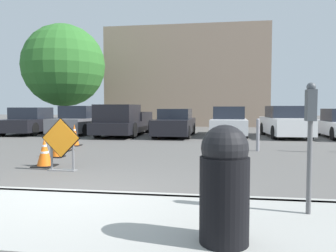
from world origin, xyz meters
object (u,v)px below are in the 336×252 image
(traffic_cone_fourth, at_px, (74,135))
(bollard_second, at_px, (309,137))
(pickup_truck, at_px, (123,122))
(traffic_cone_third, at_px, (65,142))
(traffic_cone_second, at_px, (57,145))
(parked_car_third, at_px, (175,123))
(trash_bin, at_px, (224,183))
(parked_car_second, at_px, (79,121))
(traffic_cone_nearest, at_px, (45,153))
(bollard_nearest, at_px, (258,134))
(parked_car_fifth, at_px, (285,123))
(parked_car_nearest, at_px, (31,122))
(parked_car_fourth, at_px, (229,122))
(parking_meter, at_px, (310,125))
(road_closed_sign, at_px, (61,143))

(traffic_cone_fourth, relative_size, bollard_second, 0.91)
(pickup_truck, bearing_deg, traffic_cone_third, 88.27)
(traffic_cone_second, distance_m, parked_car_third, 7.95)
(traffic_cone_third, height_order, trash_bin, trash_bin)
(parked_car_second, bearing_deg, traffic_cone_nearest, 109.34)
(bollard_nearest, bearing_deg, trash_bin, -99.14)
(pickup_truck, relative_size, bollard_second, 5.98)
(traffic_cone_third, height_order, parked_car_fifth, parked_car_fifth)
(traffic_cone_nearest, distance_m, trash_bin, 6.12)
(parked_car_nearest, relative_size, parked_car_third, 0.98)
(traffic_cone_second, relative_size, traffic_cone_third, 1.19)
(traffic_cone_second, distance_m, bollard_nearest, 6.45)
(parked_car_fourth, relative_size, parking_meter, 2.78)
(traffic_cone_nearest, xyz_separation_m, traffic_cone_third, (-0.87, 2.88, -0.04))
(road_closed_sign, relative_size, bollard_second, 1.35)
(road_closed_sign, distance_m, traffic_cone_nearest, 0.88)
(bollard_second, bearing_deg, pickup_truck, 146.70)
(parked_car_second, height_order, trash_bin, parked_car_second)
(traffic_cone_third, xyz_separation_m, bollard_nearest, (6.47, 0.88, 0.28))
(traffic_cone_third, distance_m, bollard_second, 8.16)
(bollard_nearest, bearing_deg, parking_meter, -91.94)
(parked_car_third, relative_size, bollard_second, 4.97)
(traffic_cone_nearest, distance_m, bollard_nearest, 6.74)
(bollard_second, bearing_deg, parked_car_third, 134.30)
(traffic_cone_fourth, distance_m, parked_car_nearest, 7.03)
(traffic_cone_second, xyz_separation_m, pickup_truck, (-0.15, 7.43, 0.37))
(bollard_nearest, bearing_deg, parked_car_fourth, 97.15)
(traffic_cone_third, bearing_deg, bollard_second, 6.16)
(traffic_cone_second, height_order, traffic_cone_third, traffic_cone_second)
(trash_bin, height_order, parking_meter, parking_meter)
(traffic_cone_fourth, relative_size, trash_bin, 0.71)
(trash_bin, bearing_deg, parking_meter, 44.48)
(trash_bin, relative_size, bollard_second, 1.27)
(parked_car_nearest, relative_size, bollard_nearest, 4.05)
(road_closed_sign, height_order, bollard_second, road_closed_sign)
(parked_car_fourth, distance_m, parking_meter, 13.03)
(road_closed_sign, xyz_separation_m, bollard_nearest, (4.92, 4.22, -0.07))
(parked_car_third, bearing_deg, bollard_nearest, 124.37)
(parked_car_nearest, height_order, parked_car_fifth, parked_car_fifth)
(pickup_truck, xyz_separation_m, trash_bin, (4.88, -13.23, 0.01))
(traffic_cone_nearest, bearing_deg, parked_car_fifth, 51.03)
(parked_car_second, bearing_deg, pickup_truck, 165.33)
(bollard_nearest, height_order, bollard_second, bollard_nearest)
(parked_car_nearest, distance_m, pickup_truck, 5.45)
(traffic_cone_second, distance_m, parked_car_fifth, 11.23)
(parked_car_fourth, height_order, trash_bin, parked_car_fourth)
(parked_car_nearest, distance_m, parked_car_third, 8.16)
(road_closed_sign, bearing_deg, traffic_cone_fourth, 111.14)
(pickup_truck, xyz_separation_m, parked_car_third, (2.72, 0.09, -0.07))
(pickup_truck, xyz_separation_m, parked_car_fifth, (8.15, 0.45, -0.01))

